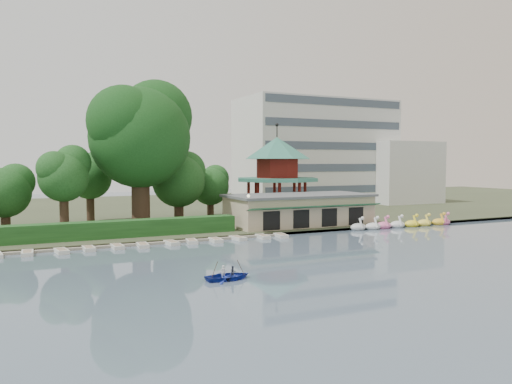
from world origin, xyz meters
TOP-DOWN VIEW (x-y plane):
  - ground_plane at (0.00, 0.00)m, footprint 220.00×220.00m
  - shore at (0.00, 52.00)m, footprint 220.00×70.00m
  - embankment at (0.00, 17.30)m, footprint 220.00×0.60m
  - dock at (-12.00, 17.20)m, footprint 34.00×1.60m
  - boathouse at (10.00, 21.97)m, footprint 18.60×9.39m
  - pavilion at (12.00, 32.00)m, footprint 12.40×12.40m
  - office_building at (32.67, 49.00)m, footprint 38.00×18.00m
  - hedge at (-15.00, 20.50)m, footprint 30.00×2.00m
  - lamp_post at (1.50, 19.00)m, footprint 0.36×0.36m
  - big_tree at (-8.83, 28.20)m, footprint 13.52×12.60m
  - small_trees at (-12.85, 31.40)m, footprint 39.17×15.72m
  - swan_boats at (22.67, 16.53)m, footprint 15.94×2.17m
  - moored_rowboats at (-11.42, 15.82)m, footprint 32.17×2.79m
  - rowboat_with_passengers at (-8.99, -0.68)m, footprint 4.87×3.60m

SIDE VIEW (x-z plane):
  - ground_plane at x=0.00m, z-range 0.00..0.00m
  - dock at x=-12.00m, z-range 0.00..0.24m
  - embankment at x=0.00m, z-range 0.00..0.30m
  - moored_rowboats at x=-11.42m, z-range 0.00..0.36m
  - shore at x=0.00m, z-range 0.00..0.40m
  - swan_boats at x=22.67m, z-range -0.56..1.35m
  - rowboat_with_passengers at x=-8.99m, z-range -0.52..1.49m
  - hedge at x=-15.00m, z-range 0.40..2.20m
  - boathouse at x=10.00m, z-range 0.42..4.32m
  - lamp_post at x=1.50m, z-range 1.20..5.48m
  - small_trees at x=-12.85m, z-range 1.10..11.09m
  - pavilion at x=12.00m, z-range 0.73..14.23m
  - office_building at x=32.67m, z-range -0.27..19.73m
  - big_tree at x=-8.83m, z-range 3.10..21.56m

